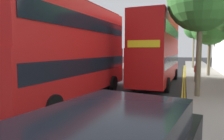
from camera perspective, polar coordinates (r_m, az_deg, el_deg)
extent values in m
cube|color=gray|center=(16.10, 27.20, -5.21)|extent=(4.00, 80.00, 0.14)
cube|color=gray|center=(19.28, -14.80, -3.10)|extent=(4.00, 80.00, 0.14)
cube|color=yellow|center=(14.01, 19.67, -6.73)|extent=(0.10, 56.00, 0.01)
cube|color=yellow|center=(14.01, 19.01, -6.71)|extent=(0.10, 56.00, 0.01)
cube|color=red|center=(12.33, -10.98, 0.04)|extent=(3.04, 10.91, 2.60)
cube|color=red|center=(12.35, -11.20, 11.90)|extent=(2.97, 10.69, 2.50)
cube|color=black|center=(12.30, -11.01, 1.43)|extent=(3.04, 10.48, 0.84)
cube|color=black|center=(12.37, -11.21, 12.36)|extent=(3.02, 10.27, 0.80)
cube|color=yellow|center=(17.03, -0.99, 6.84)|extent=(2.00, 0.16, 0.44)
cube|color=maroon|center=(12.57, -11.32, 17.79)|extent=(2.73, 9.82, 0.10)
cylinder|color=black|center=(15.96, -8.03, -3.11)|extent=(0.35, 1.05, 1.04)
cylinder|color=black|center=(14.86, 0.33, -3.69)|extent=(0.35, 1.05, 1.04)
cylinder|color=black|center=(10.84, -26.45, -7.74)|extent=(0.35, 1.05, 1.04)
cylinder|color=black|center=(9.14, -15.93, -9.77)|extent=(0.35, 1.05, 1.04)
cube|color=#B20F0F|center=(17.96, 12.61, 1.70)|extent=(2.95, 10.89, 2.60)
cube|color=#B20F0F|center=(17.97, 12.78, 9.83)|extent=(2.89, 10.68, 2.50)
cube|color=black|center=(17.94, 12.63, 2.65)|extent=(2.96, 10.46, 0.84)
cube|color=black|center=(17.98, 12.79, 10.15)|extent=(2.94, 10.25, 0.80)
cube|color=yellow|center=(12.65, 8.72, 7.24)|extent=(2.00, 0.14, 0.44)
cube|color=maroon|center=(18.12, 12.87, 13.93)|extent=(2.65, 9.81, 0.10)
cylinder|color=black|center=(14.62, 15.19, -4.03)|extent=(0.34, 1.05, 1.04)
cylinder|color=black|center=(15.11, 5.73, -3.56)|extent=(0.34, 1.05, 1.04)
cylinder|color=black|center=(21.23, 17.36, -1.17)|extent=(0.34, 1.05, 1.04)
cylinder|color=black|center=(21.57, 10.72, -0.91)|extent=(0.34, 1.05, 1.04)
cylinder|color=#2D2D38|center=(19.50, 22.33, -1.77)|extent=(0.22, 0.22, 0.85)
cube|color=red|center=(19.43, 22.41, 0.30)|extent=(0.34, 0.22, 0.56)
sphere|color=tan|center=(19.40, 22.45, 1.44)|extent=(0.20, 0.20, 0.20)
cylinder|color=#6B6047|center=(13.22, 23.02, 3.13)|extent=(0.31, 0.31, 4.61)
cylinder|color=#6B6047|center=(13.42, 25.48, 14.33)|extent=(0.12, 0.97, 0.73)
cylinder|color=#6B6047|center=(13.81, 23.79, 14.06)|extent=(0.92, 0.34, 0.70)
cylinder|color=#6B6047|center=(13.48, 20.55, 15.11)|extent=(0.30, 1.39, 1.02)
cylinder|color=#6B6047|center=(12.66, 23.82, 16.00)|extent=(1.61, 0.15, 1.17)
cylinder|color=#6B6047|center=(24.80, 25.44, 3.39)|extent=(0.34, 0.34, 4.13)
cylinder|color=#6B6047|center=(24.98, 26.54, 8.74)|extent=(0.33, 0.86, 0.65)
cylinder|color=#6B6047|center=(25.41, 25.70, 8.96)|extent=(1.16, 0.27, 0.86)
cylinder|color=#6B6047|center=(25.12, 24.74, 8.93)|extent=(0.75, 0.86, 0.76)
cylinder|color=#6B6047|center=(24.50, 24.94, 9.00)|extent=(0.76, 0.81, 0.74)
cylinder|color=#6B6047|center=(24.24, 26.73, 9.45)|extent=(1.43, 0.87, 1.15)
sphere|color=#33702D|center=(24.92, 25.75, 10.93)|extent=(4.03, 4.03, 4.03)
cylinder|color=#6B6047|center=(34.99, 21.78, 4.90)|extent=(0.28, 0.28, 5.23)
cylinder|color=#6B6047|center=(35.22, 22.68, 9.65)|extent=(0.34, 0.98, 0.73)
cylinder|color=#6B6047|center=(35.73, 22.01, 9.80)|extent=(1.31, 0.24, 0.96)
cylinder|color=#6B6047|center=(35.21, 21.27, 9.67)|extent=(0.37, 0.90, 0.68)
cylinder|color=#6B6047|center=(34.53, 21.95, 9.91)|extent=(1.21, 0.17, 0.90)
sphere|color=#33702D|center=(35.15, 21.99, 10.70)|extent=(3.13, 3.13, 3.13)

